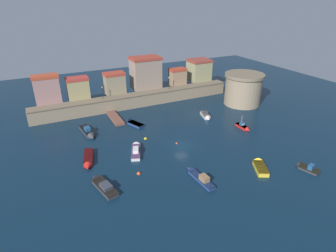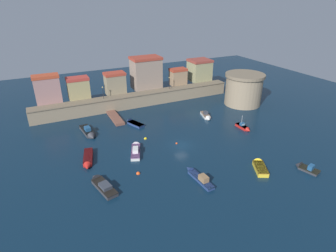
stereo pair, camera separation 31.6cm
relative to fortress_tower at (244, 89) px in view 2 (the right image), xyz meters
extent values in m
plane|color=#0C2338|center=(-27.11, -13.77, -4.43)|extent=(142.71, 142.71, 0.00)
cube|color=gray|center=(-27.11, 11.62, -2.76)|extent=(56.12, 3.22, 3.35)
cube|color=#73644F|center=(-27.11, 11.62, -0.96)|extent=(56.12, 3.52, 0.24)
cube|color=#9F7571|center=(-49.60, 14.90, 2.20)|extent=(6.02, 3.34, 6.57)
cube|color=#B44328|center=(-49.60, 14.90, 5.83)|extent=(6.26, 3.47, 0.70)
cube|color=tan|center=(-42.18, 14.98, 1.45)|extent=(5.37, 3.49, 5.07)
cube|color=#B1382F|center=(-42.18, 14.98, 4.34)|extent=(5.58, 3.63, 0.70)
cube|color=gray|center=(-32.36, 15.02, 1.53)|extent=(5.37, 3.57, 5.23)
cube|color=#AA3B2A|center=(-32.36, 15.02, 4.50)|extent=(5.59, 3.72, 0.70)
cube|color=gray|center=(-22.77, 16.01, 3.12)|extent=(8.07, 5.56, 8.40)
cube|color=#A03929|center=(-22.77, 16.01, 7.67)|extent=(8.39, 5.78, 0.70)
cube|color=#987B5D|center=(-12.92, 14.78, 1.08)|extent=(4.78, 3.09, 4.33)
cube|color=#AC3D28|center=(-12.92, 14.78, 3.60)|extent=(4.97, 3.22, 0.70)
cube|color=#939167|center=(-4.61, 16.07, 1.93)|extent=(6.26, 5.67, 6.02)
cube|color=brown|center=(-4.61, 16.07, 5.29)|extent=(6.52, 5.90, 0.70)
cylinder|color=gray|center=(0.00, 0.00, -0.46)|extent=(9.97, 9.97, 7.95)
cylinder|color=#776852|center=(0.00, 0.00, 3.92)|extent=(10.76, 10.76, 0.80)
cube|color=brown|center=(-35.56, 5.48, -4.12)|extent=(2.19, 9.06, 0.63)
cylinder|color=#513228|center=(-34.58, 8.50, -4.08)|extent=(0.20, 0.20, 0.70)
cylinder|color=#513228|center=(-34.58, 5.48, -4.08)|extent=(0.20, 0.20, 0.70)
cylinder|color=#513228|center=(-34.58, 2.46, -4.08)|extent=(0.20, 0.20, 0.70)
cylinder|color=black|center=(-36.65, 11.62, 0.63)|extent=(0.12, 0.12, 2.95)
sphere|color=#F9D172|center=(-36.65, 11.62, 2.26)|extent=(0.32, 0.32, 0.32)
cylinder|color=black|center=(-17.44, 11.62, 0.75)|extent=(0.12, 0.12, 3.18)
sphere|color=#F9D172|center=(-17.44, 11.62, 2.49)|extent=(0.32, 0.32, 0.32)
cube|color=silver|center=(-14.36, -3.14, -4.07)|extent=(2.54, 4.36, 0.72)
cone|color=silver|center=(-15.03, -5.63, -4.07)|extent=(1.70, 1.49, 1.45)
cube|color=brown|center=(-14.36, -3.14, -3.75)|extent=(2.59, 4.45, 0.08)
cube|color=#333842|center=(-14.38, -3.20, -3.38)|extent=(1.23, 1.27, 0.66)
cube|color=#333338|center=(-11.16, -31.71, -4.21)|extent=(2.67, 3.61, 0.45)
cone|color=#333338|center=(-11.73, -29.79, -4.21)|extent=(1.93, 1.36, 1.75)
cube|color=black|center=(-11.16, -31.71, -4.02)|extent=(2.73, 3.68, 0.08)
cube|color=navy|center=(-11.10, -31.90, -3.57)|extent=(1.45, 1.09, 0.82)
cube|color=navy|center=(-32.23, -0.29, -4.15)|extent=(3.24, 4.68, 0.56)
cone|color=navy|center=(-33.25, 2.24, -4.15)|extent=(1.99, 1.75, 1.65)
cube|color=black|center=(-32.23, -0.29, -3.91)|extent=(3.31, 4.77, 0.08)
cube|color=#333338|center=(-44.98, -21.01, -4.10)|extent=(3.10, 5.96, 0.66)
cone|color=#333338|center=(-45.77, -17.61, -4.10)|extent=(2.05, 1.76, 1.78)
cube|color=black|center=(-44.98, -21.01, -3.82)|extent=(3.17, 6.08, 0.08)
cube|color=#333842|center=(-44.89, -21.39, -3.50)|extent=(1.88, 2.37, 0.55)
cube|color=#99B7C6|center=(-45.13, -20.37, -3.47)|extent=(1.28, 0.35, 0.33)
cube|color=#333338|center=(-43.42, 0.90, -4.07)|extent=(2.55, 6.17, 0.73)
cone|color=#333338|center=(-43.01, -2.73, -4.07)|extent=(1.94, 1.59, 1.79)
cube|color=black|center=(-43.42, 0.90, -3.74)|extent=(2.60, 6.29, 0.08)
cube|color=navy|center=(-43.36, 0.37, -3.29)|extent=(1.31, 1.75, 0.81)
cube|color=navy|center=(-29.96, -25.85, -4.16)|extent=(1.71, 6.00, 0.55)
cone|color=navy|center=(-30.19, -22.25, -4.16)|extent=(1.36, 1.48, 1.27)
cube|color=black|center=(-29.96, -25.85, -3.93)|extent=(1.74, 6.12, 0.08)
cube|color=olive|center=(-29.92, -26.58, -3.43)|extent=(1.20, 1.68, 0.92)
cube|color=#99B7C6|center=(-29.97, -25.78, -3.38)|extent=(0.99, 0.12, 0.55)
cube|color=red|center=(-45.49, -10.66, -4.02)|extent=(2.80, 5.79, 0.82)
cone|color=red|center=(-46.28, -14.00, -4.02)|extent=(1.76, 1.70, 1.48)
cube|color=#4C0B0D|center=(-45.49, -10.66, -3.65)|extent=(2.86, 5.90, 0.08)
cube|color=silver|center=(-36.71, -12.73, -4.08)|extent=(3.61, 5.85, 0.70)
cone|color=silver|center=(-35.44, -9.51, -4.08)|extent=(1.98, 1.88, 1.57)
cube|color=#6F4979|center=(-36.71, -12.73, -3.77)|extent=(3.69, 5.97, 0.08)
cube|color=silver|center=(-36.84, -13.05, -3.36)|extent=(1.64, 2.06, 0.74)
cube|color=#99B7C6|center=(-36.51, -12.22, -3.32)|extent=(0.90, 0.40, 0.45)
cube|color=red|center=(-10.36, -12.62, -4.11)|extent=(1.39, 3.50, 0.65)
cone|color=red|center=(-10.29, -14.79, -4.11)|extent=(1.25, 1.00, 1.22)
cube|color=#4F0B0F|center=(-10.36, -12.62, -3.83)|extent=(1.42, 3.57, 0.08)
cube|color=navy|center=(-10.36, -12.57, -3.48)|extent=(1.02, 0.82, 0.62)
cube|color=#99B7C6|center=(-10.35, -12.96, -3.44)|extent=(0.90, 0.09, 0.37)
cylinder|color=#B2B2B7|center=(-10.37, -12.33, -2.61)|extent=(0.08, 0.08, 2.35)
cube|color=gold|center=(-18.89, -27.89, -4.01)|extent=(3.60, 4.61, 0.85)
cone|color=gold|center=(-17.64, -25.52, -4.01)|extent=(2.08, 1.86, 1.72)
cube|color=brown|center=(-18.89, -27.89, -3.63)|extent=(3.67, 4.70, 0.08)
sphere|color=#EA4C19|center=(-38.64, -19.31, -4.43)|extent=(0.71, 0.71, 0.71)
sphere|color=#EA4C19|center=(-27.63, -12.62, -4.43)|extent=(0.45, 0.45, 0.45)
sphere|color=yellow|center=(-32.71, -7.78, -4.43)|extent=(0.67, 0.67, 0.67)
camera|label=1|loc=(-51.68, -57.34, 23.65)|focal=29.54mm
camera|label=2|loc=(-51.40, -57.48, 23.65)|focal=29.54mm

